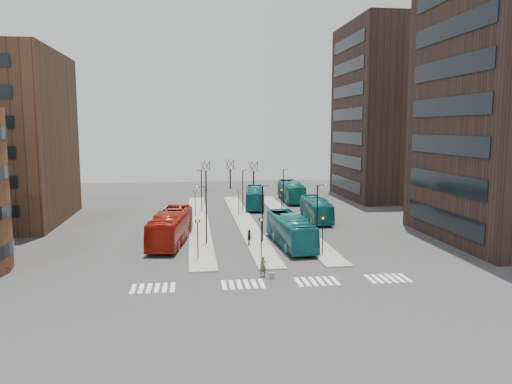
{
  "coord_description": "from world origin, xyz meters",
  "views": [
    {
      "loc": [
        -4.99,
        -33.97,
        12.37
      ],
      "look_at": [
        2.41,
        21.89,
        5.0
      ],
      "focal_mm": 35.0,
      "sensor_mm": 36.0,
      "label": 1
    }
  ],
  "objects": [
    {
      "name": "teal_bus_b",
      "position": [
        4.84,
        41.47,
        1.57
      ],
      "size": [
        4.03,
        11.49,
        3.13
      ],
      "primitive_type": "imported",
      "rotation": [
        0.0,
        0.0,
        -0.13
      ],
      "color": "#135762",
      "rests_on": "ground"
    },
    {
      "name": "teal_bus_d",
      "position": [
        11.69,
        47.13,
        1.66
      ],
      "size": [
        3.08,
        12.02,
        3.33
      ],
      "primitive_type": "imported",
      "rotation": [
        0.0,
        0.0,
        -0.02
      ],
      "color": "#146662",
      "rests_on": "ground"
    },
    {
      "name": "island_left",
      "position": [
        -4.0,
        30.0,
        0.07
      ],
      "size": [
        2.5,
        45.0,
        0.15
      ],
      "primitive_type": "cube",
      "color": "gray",
      "rests_on": "ground"
    },
    {
      "name": "bare_trees",
      "position": [
        2.67,
        62.67,
        2.72
      ],
      "size": [
        10.97,
        8.14,
        5.9
      ],
      "color": "black",
      "rests_on": "ground"
    },
    {
      "name": "teal_bus_a",
      "position": [
        5.3,
        16.21,
        1.62
      ],
      "size": [
        3.39,
        11.75,
        3.23
      ],
      "primitive_type": "imported",
      "rotation": [
        0.0,
        0.0,
        0.06
      ],
      "color": "#15616A",
      "rests_on": "ground"
    },
    {
      "name": "crosswalk_stripes",
      "position": [
        1.75,
        4.0,
        0.01
      ],
      "size": [
        22.35,
        2.4,
        0.01
      ],
      "color": "silver",
      "rests_on": "ground"
    },
    {
      "name": "island_mid",
      "position": [
        2.0,
        30.0,
        0.07
      ],
      "size": [
        2.5,
        45.0,
        0.15
      ],
      "primitive_type": "cube",
      "color": "gray",
      "rests_on": "ground"
    },
    {
      "name": "island_right",
      "position": [
        8.0,
        30.0,
        0.07
      ],
      "size": [
        2.5,
        45.0,
        0.15
      ],
      "primitive_type": "cube",
      "color": "gray",
      "rests_on": "ground"
    },
    {
      "name": "commuter_a",
      "position": [
        -6.47,
        19.31,
        0.78
      ],
      "size": [
        0.93,
        0.83,
        1.56
      ],
      "primitive_type": "imported",
      "rotation": [
        0.0,
        0.0,
        3.53
      ],
      "color": "black",
      "rests_on": "ground"
    },
    {
      "name": "lamp_posts",
      "position": [
        2.64,
        28.0,
        3.58
      ],
      "size": [
        14.04,
        20.24,
        6.12
      ],
      "color": "black",
      "rests_on": "ground"
    },
    {
      "name": "tower_far",
      "position": [
        31.98,
        50.0,
        15.0
      ],
      "size": [
        20.12,
        20.0,
        30.0
      ],
      "color": "#2F201A",
      "rests_on": "ground"
    },
    {
      "name": "commuter_c",
      "position": [
        4.39,
        18.72,
        0.78
      ],
      "size": [
        1.02,
        1.17,
        1.57
      ],
      "primitive_type": "imported",
      "rotation": [
        0.0,
        0.0,
        4.17
      ],
      "color": "black",
      "rests_on": "ground"
    },
    {
      "name": "ground",
      "position": [
        0.0,
        0.0,
        0.0
      ],
      "size": [
        160.0,
        160.0,
        0.0
      ],
      "primitive_type": "plane",
      "color": "#2C2C2F",
      "rests_on": "ground"
    },
    {
      "name": "traveller",
      "position": [
        0.87,
        5.81,
        0.86
      ],
      "size": [
        0.71,
        0.55,
        1.73
      ],
      "primitive_type": "imported",
      "rotation": [
        0.0,
        0.0,
        0.23
      ],
      "color": "#48472B",
      "rests_on": "ground"
    },
    {
      "name": "red_bus",
      "position": [
        -7.15,
        19.01,
        1.73
      ],
      "size": [
        4.71,
        12.72,
        3.46
      ],
      "primitive_type": "imported",
      "rotation": [
        0.0,
        0.0,
        -0.15
      ],
      "color": "maroon",
      "rests_on": "ground"
    },
    {
      "name": "teal_bus_c",
      "position": [
        11.52,
        29.83,
        1.5
      ],
      "size": [
        3.06,
        10.88,
        3.0
      ],
      "primitive_type": "imported",
      "rotation": [
        0.0,
        0.0,
        -0.05
      ],
      "color": "#146264",
      "rests_on": "ground"
    },
    {
      "name": "sign_poles",
      "position": [
        1.6,
        23.0,
        2.41
      ],
      "size": [
        12.45,
        22.12,
        3.65
      ],
      "color": "black",
      "rests_on": "ground"
    },
    {
      "name": "suitcase",
      "position": [
        1.49,
        5.17,
        0.25
      ],
      "size": [
        0.49,
        0.44,
        0.5
      ],
      "primitive_type": "cube",
      "rotation": [
        0.0,
        0.0,
        -0.35
      ],
      "color": "#1B4496",
      "rests_on": "ground"
    },
    {
      "name": "commuter_b",
      "position": [
        1.0,
        16.61,
        0.87
      ],
      "size": [
        0.65,
        1.09,
        1.74
      ],
      "primitive_type": "imported",
      "rotation": [
        0.0,
        0.0,
        1.33
      ],
      "color": "black",
      "rests_on": "ground"
    },
    {
      "name": "bicycle_far",
      "position": [
        -21.0,
        9.31,
        0.4
      ],
      "size": [
        1.61,
        0.9,
        0.8
      ],
      "primitive_type": "imported",
      "rotation": [
        0.0,
        0.0,
        1.83
      ],
      "color": "gray",
      "rests_on": "ground"
    }
  ]
}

